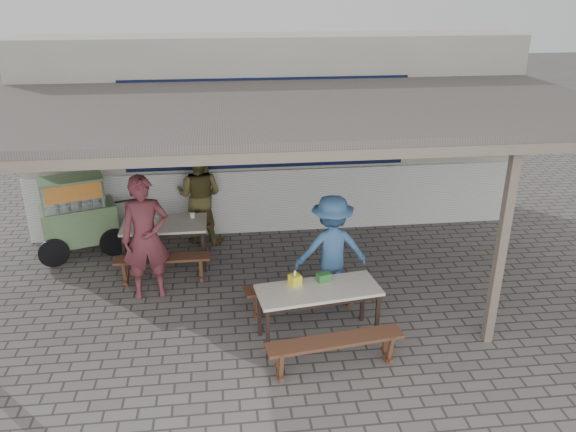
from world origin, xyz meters
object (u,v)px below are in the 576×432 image
Objects in this scene: bench_left_street at (163,264)px; bench_right_street at (335,347)px; donation_box at (324,277)px; vendor_cart at (77,213)px; table_left at (165,228)px; bench_right_wall at (303,290)px; condiment_bowl at (154,219)px; table_right at (318,294)px; patron_right_table at (332,249)px; tissue_box at (295,280)px; patron_street_side at (146,238)px; bench_left_wall at (169,231)px; condiment_jar at (192,215)px; patron_wall_side at (200,196)px.

bench_right_street is at bearing -47.50° from bench_left_street.
donation_box is at bearing 81.74° from bench_right_street.
vendor_cart is at bearing 127.73° from bench_right_street.
bench_right_wall is (2.04, -1.69, -0.33)m from table_left.
condiment_bowl reaches higher than bench_right_street.
bench_left_street is 0.89× the size of table_right.
patron_right_table is 1.05m from tissue_box.
table_left is 1.00m from patron_street_side.
bench_left_wall is 16.89× the size of condiment_jar.
bench_right_wall is at bearing -39.70° from condiment_bowl.
donation_box is at bearing -51.61° from bench_left_wall.
vendor_cart is (-3.62, 2.98, 0.08)m from table_right.
patron_street_side is at bearing 130.95° from bench_right_street.
patron_wall_side is 3.00m from patron_right_table.
patron_street_side is (-0.17, -0.33, 0.60)m from bench_left_street.
table_left is at bearing -31.23° from patron_right_table.
table_right is at bearing -39.33° from bench_left_street.
bench_left_street is 0.84× the size of patron_wall_side.
tissue_box is 0.72× the size of condiment_bowl.
bench_left_street is 7.78× the size of condiment_bowl.
donation_box is (2.23, -2.19, 0.13)m from table_left.
bench_left_street is at bearing 124.74° from bench_right_street.
vendor_cart is 12.01× the size of tissue_box.
vendor_cart reaches higher than bench_right_wall.
condiment_bowl is (-2.66, 1.54, -0.04)m from patron_right_table.
bench_right_wall is 0.97× the size of patron_wall_side.
table_left is at bearing 90.00° from bench_left_street.
patron_wall_side reaches higher than bench_left_street.
table_right is 18.99× the size of condiment_jar.
patron_right_table is (1.93, -2.29, -0.06)m from patron_wall_side.
bench_right_street is (2.22, -2.43, 0.01)m from bench_left_street.
bench_left_street is at bearing 89.47° from patron_wall_side.
bench_left_wall is 7.78× the size of condiment_bowl.
patron_street_side is at bearing 152.72° from donation_box.
condiment_bowl is (1.31, -0.46, 0.02)m from vendor_cart.
vendor_cart is 4.38m from tissue_box.
condiment_jar reaches higher than bench_left_street.
patron_right_table is at bearing -18.48° from patron_street_side.
bench_left_street is at bearing -76.94° from condiment_bowl.
table_left is 0.83× the size of table_right.
patron_wall_side is 1.07× the size of patron_right_table.
bench_left_street is 2.49m from tissue_box.
patron_right_table is (3.98, -1.99, 0.06)m from vendor_cart.
patron_street_side reaches higher than donation_box.
patron_wall_side is at bearing -51.81° from patron_right_table.
bench_right_street is 1.37m from bench_right_wall.
condiment_bowl is at bearing 65.23° from patron_wall_side.
table_right is 3.64m from patron_wall_side.
patron_right_table is at bearing -45.29° from vendor_cart.
table_right is 2.71m from patron_street_side.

